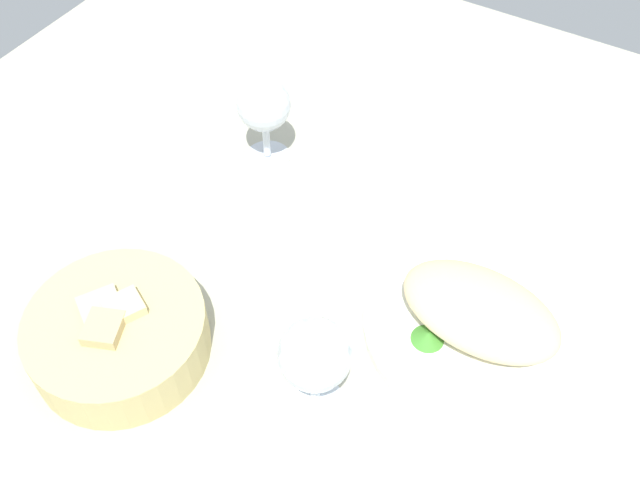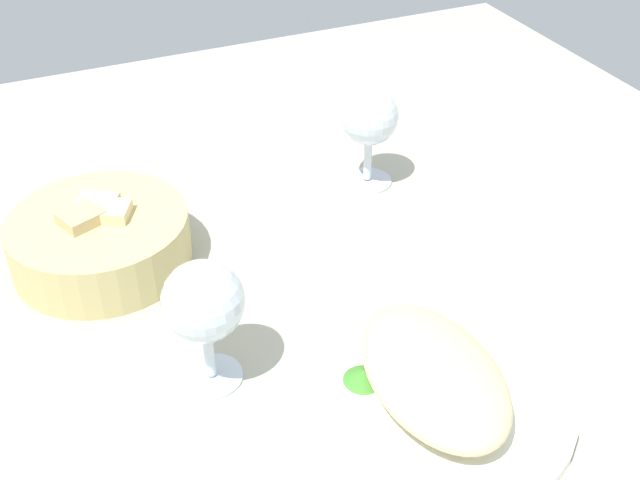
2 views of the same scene
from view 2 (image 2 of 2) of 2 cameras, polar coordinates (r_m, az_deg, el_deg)
ground_plane at (r=80.18cm, az=-2.69°, el=-6.93°), size 140.00×140.00×2.00cm
plate at (r=72.73cm, az=7.92°, el=-11.12°), size 25.32×25.32×1.40cm
omelette at (r=70.54cm, az=8.13°, el=-9.44°), size 18.73×12.09×4.69cm
lettuce_garnish at (r=72.27cm, az=3.13°, el=-9.61°), size 3.71×3.71×1.22cm
bread_basket at (r=89.06cm, az=-15.43°, el=0.06°), size 19.27×19.27×7.30cm
wine_glass_near at (r=97.26cm, az=3.55°, el=8.49°), size 7.03×7.03×12.78cm
wine_glass_far at (r=69.44cm, az=-8.31°, el=-4.66°), size 7.29×7.29×12.93cm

